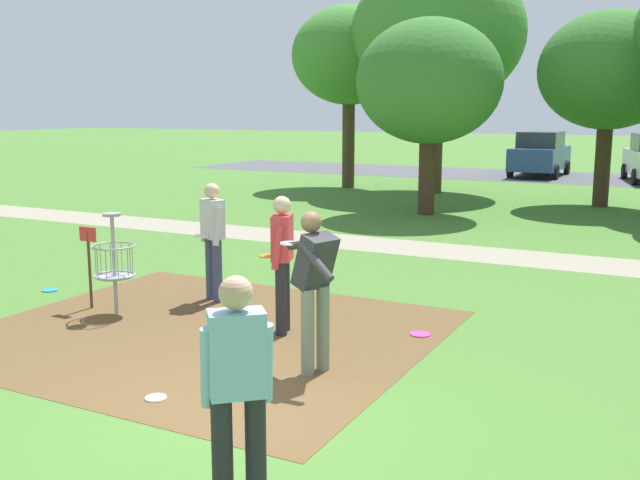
# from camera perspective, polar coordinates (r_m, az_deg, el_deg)

# --- Properties ---
(ground_plane) EXTENTS (160.00, 160.00, 0.00)m
(ground_plane) POSITION_cam_1_polar(r_m,az_deg,el_deg) (6.82, -7.33, -13.54)
(ground_plane) COLOR #47752D
(dirt_tee_pad) EXTENTS (5.50, 4.90, 0.01)m
(dirt_tee_pad) POSITION_cam_1_polar(r_m,az_deg,el_deg) (9.26, -9.06, -7.11)
(dirt_tee_pad) COLOR brown
(dirt_tee_pad) RESTS_ON ground
(disc_golf_basket) EXTENTS (0.98, 0.58, 1.39)m
(disc_golf_basket) POSITION_cam_1_polar(r_m,az_deg,el_deg) (10.14, -16.03, -1.49)
(disc_golf_basket) COLOR #9E9EA3
(disc_golf_basket) RESTS_ON ground
(player_foreground_watching) EXTENTS (0.44, 0.50, 1.71)m
(player_foreground_watching) POSITION_cam_1_polar(r_m,az_deg,el_deg) (8.90, -2.98, -1.29)
(player_foreground_watching) COLOR #232328
(player_foreground_watching) RESTS_ON ground
(player_throwing) EXTENTS (0.46, 0.45, 1.71)m
(player_throwing) POSITION_cam_1_polar(r_m,az_deg,el_deg) (4.81, -6.45, -11.44)
(player_throwing) COLOR #232328
(player_throwing) RESTS_ON ground
(player_waiting_left) EXTENTS (0.96, 0.79, 1.71)m
(player_waiting_left) POSITION_cam_1_polar(r_m,az_deg,el_deg) (7.54, -0.45, -3.24)
(player_waiting_left) COLOR slate
(player_waiting_left) RESTS_ON ground
(player_waiting_right) EXTENTS (0.49, 0.45, 1.71)m
(player_waiting_right) POSITION_cam_1_polar(r_m,az_deg,el_deg) (10.53, -8.39, 0.40)
(player_waiting_right) COLOR #384260
(player_waiting_right) RESTS_ON ground
(frisbee_by_tee) EXTENTS (0.21, 0.21, 0.02)m
(frisbee_by_tee) POSITION_cam_1_polar(r_m,az_deg,el_deg) (7.31, -12.73, -11.97)
(frisbee_by_tee) COLOR white
(frisbee_by_tee) RESTS_ON ground
(frisbee_mid_grass) EXTENTS (0.23, 0.23, 0.02)m
(frisbee_mid_grass) POSITION_cam_1_polar(r_m,az_deg,el_deg) (11.91, -20.39, -3.71)
(frisbee_mid_grass) COLOR #1E93DB
(frisbee_mid_grass) RESTS_ON ground
(frisbee_far_left) EXTENTS (0.25, 0.25, 0.02)m
(frisbee_far_left) POSITION_cam_1_polar(r_m,az_deg,el_deg) (9.11, 7.84, -7.33)
(frisbee_far_left) COLOR #E53D99
(frisbee_far_left) RESTS_ON ground
(tree_near_right) EXTENTS (3.97, 3.97, 6.28)m
(tree_near_right) POSITION_cam_1_polar(r_m,az_deg,el_deg) (25.97, 2.28, 14.17)
(tree_near_right) COLOR #4C3823
(tree_near_right) RESTS_ON ground
(tree_mid_right) EXTENTS (5.58, 5.58, 7.53)m
(tree_mid_right) POSITION_cam_1_polar(r_m,az_deg,el_deg) (24.63, 9.22, 15.64)
(tree_mid_right) COLOR #4C3823
(tree_mid_right) RESTS_ON ground
(tree_far_left) EXTENTS (3.85, 3.85, 5.45)m
(tree_far_left) POSITION_cam_1_polar(r_m,az_deg,el_deg) (22.23, 21.67, 12.18)
(tree_far_left) COLOR #422D1E
(tree_far_left) RESTS_ON ground
(tree_far_center) EXTENTS (3.77, 3.77, 5.06)m
(tree_far_center) POSITION_cam_1_polar(r_m,az_deg,el_deg) (19.36, 8.54, 12.13)
(tree_far_center) COLOR #422D1E
(tree_far_center) RESTS_ON ground
(parking_lot_strip) EXTENTS (36.00, 6.00, 0.01)m
(parking_lot_strip) POSITION_cam_1_polar(r_m,az_deg,el_deg) (31.40, 20.81, 4.51)
(parking_lot_strip) COLOR #4C4C51
(parking_lot_strip) RESTS_ON ground
(parked_car_leftmost) EXTENTS (2.00, 4.21, 1.84)m
(parked_car_leftmost) POSITION_cam_1_polar(r_m,az_deg,el_deg) (31.85, 16.84, 6.47)
(parked_car_leftmost) COLOR #2D4784
(parked_car_leftmost) RESTS_ON ground
(gravel_path) EXTENTS (40.00, 1.58, 0.00)m
(gravel_path) POSITION_cam_1_polar(r_m,az_deg,el_deg) (14.32, 12.35, -1.07)
(gravel_path) COLOR gray
(gravel_path) RESTS_ON ground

